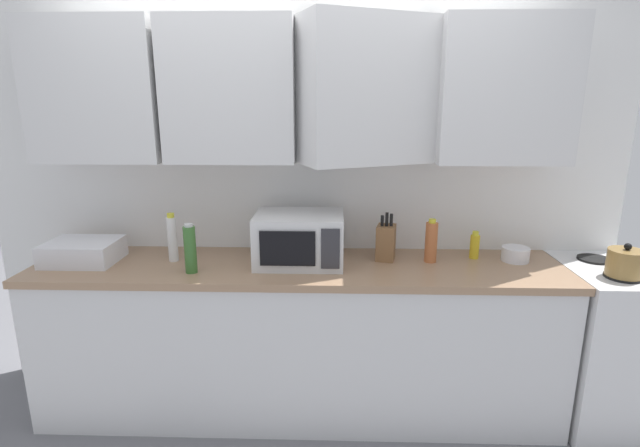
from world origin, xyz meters
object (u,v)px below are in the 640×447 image
Objects in this scene: bottle_white_jar at (172,238)px; dish_rack at (83,252)px; stove_range at (626,344)px; bottle_green_oil at (190,249)px; bottle_spice_jar at (431,242)px; bowl_ceramic_small at (515,254)px; microwave at (299,239)px; kettle at (625,263)px; bottle_yellow_mustard at (475,246)px; knife_block at (386,242)px.

dish_rack is at bearing -176.08° from bottle_white_jar.
stove_range is at bearing -1.22° from bottle_white_jar.
bottle_green_oil is 1.07× the size of bottle_spice_jar.
bowl_ceramic_small is at bearing 169.71° from stove_range.
microwave is 0.58m from bottle_green_oil.
bottle_yellow_mustard is at bearing 156.38° from kettle.
bottle_spice_jar is at bearing 175.62° from stove_range.
knife_block is at bearing 13.08° from bottle_green_oil.
kettle is 1.68m from microwave.
bottle_green_oil is at bearing -12.78° from dish_rack.
bowl_ceramic_small is at bearing -10.73° from bottle_yellow_mustard.
knife_block is 1.83× the size of bowl_ceramic_small.
bottle_spice_jar is at bearing -165.02° from bottle_yellow_mustard.
dish_rack is at bearing 167.22° from bottle_green_oil.
kettle is 0.63× the size of knife_block.
bowl_ceramic_small is at bearing 150.90° from kettle.
bottle_white_jar is at bearing -178.78° from bottle_spice_jar.
dish_rack is at bearing -178.09° from bottle_spice_jar.
kettle is 1.21m from knife_block.
bottle_spice_jar is (-0.94, 0.22, 0.03)m from kettle.
stove_range is 1.47m from knife_block.
stove_range is 3.45× the size of bottle_green_oil.
bottle_white_jar reaches higher than bowl_ceramic_small.
kettle is 0.71× the size of bottle_spice_jar.
microwave reaches higher than bottle_spice_jar.
bowl_ceramic_small is at bearing 1.77° from bottle_white_jar.
bottle_white_jar is at bearing 178.92° from microwave.
kettle is at bearing -6.18° from microwave.
microwave is at bearing -171.39° from knife_block.
knife_block reaches higher than bowl_ceramic_small.
bottle_yellow_mustard is at bearing 14.98° from bottle_spice_jar.
bottle_green_oil reaches higher than dish_rack.
bottle_green_oil is (-1.04, -0.24, 0.02)m from knife_block.
bottle_spice_jar is at bearing 3.46° from microwave.
microwave reaches higher than bottle_white_jar.
dish_rack is 1.54× the size of bottle_spice_jar.
stove_range is 1.90× the size of microwave.
kettle is 2.89m from dish_rack.
bowl_ceramic_small is at bearing -0.02° from knife_block.
bottle_yellow_mustard is 0.23m from bowl_ceramic_small.
kettle is 2.23m from bottle_green_oil.
bottle_yellow_mustard is at bearing 4.62° from knife_block.
dish_rack is at bearing 179.62° from stove_range.
bottle_spice_jar is (-1.11, 0.08, 0.56)m from stove_range.
stove_range is 3.70× the size of bottle_spice_jar.
bottle_yellow_mustard is at bearing 169.59° from stove_range.
bottle_yellow_mustard is 0.28m from bottle_spice_jar.
bottle_green_oil is 1.79m from bowl_ceramic_small.
bottle_spice_jar is (0.73, 0.04, -0.02)m from microwave.
kettle is at bearing -3.18° from dish_rack.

